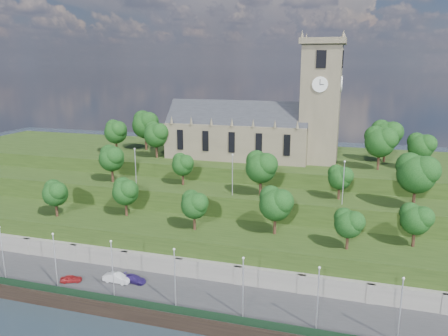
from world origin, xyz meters
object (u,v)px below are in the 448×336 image
(car_left, at_px, (71,279))
(car_right, at_px, (134,279))
(church, at_px, (259,126))
(car_middle, at_px, (117,278))

(car_left, relative_size, car_right, 0.81)
(church, bearing_deg, car_right, -107.02)
(car_middle, relative_size, car_right, 1.10)
(car_left, distance_m, car_right, 10.08)
(church, relative_size, car_right, 9.40)
(church, xyz_separation_m, car_middle, (-14.47, -39.65, -19.77))
(car_middle, bearing_deg, church, -19.38)
(car_left, xyz_separation_m, car_middle, (7.12, 2.05, 0.18))
(church, relative_size, car_left, 11.67)
(car_right, bearing_deg, church, -10.79)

